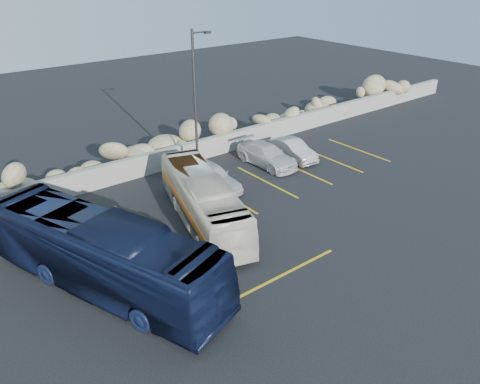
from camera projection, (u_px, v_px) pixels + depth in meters
ground at (282, 280)px, 17.86m from camera, size 90.00×90.00×0.00m
seawall at (136, 167)px, 26.04m from camera, size 60.00×0.40×1.20m
riprap_pile at (125, 149)px, 26.57m from camera, size 54.00×2.80×2.60m
parking_lines at (275, 194)px, 24.35m from camera, size 18.16×9.36×0.01m
lamppost at (196, 104)px, 24.04m from camera, size 1.14×0.18×8.00m
vintage_bus at (203, 200)px, 21.25m from camera, size 4.25×8.53×2.32m
tour_coach at (103, 254)px, 16.90m from camera, size 5.76×10.49×2.86m
car_a at (210, 176)px, 24.70m from camera, size 1.75×4.12×1.39m
car_b at (293, 150)px, 28.46m from camera, size 1.57×3.64×1.16m
car_c at (267, 155)px, 27.60m from camera, size 1.84×4.29×1.23m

